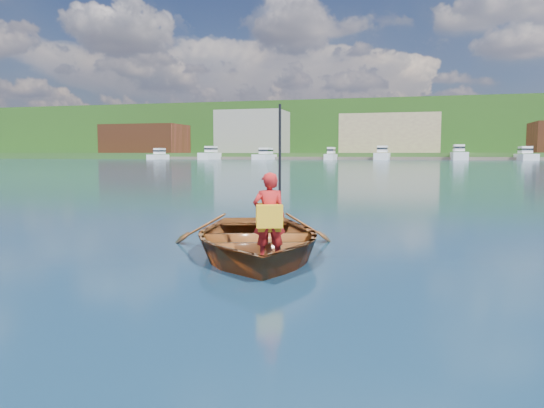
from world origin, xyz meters
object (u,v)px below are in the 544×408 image
Objects in this scene: rowboat at (256,239)px; child_paddler at (269,216)px; dock at (409,158)px; marina_yachts at (409,155)px.

rowboat is 2.19× the size of child_paddler.
marina_yachts reaches higher than dock.
dock is at bearing 92.38° from marina_yachts.
rowboat is 142.66m from marina_yachts.
dock reaches higher than rowboat.
child_paddler is at bearing -62.18° from rowboat.
dock is 1.11× the size of marina_yachts.
marina_yachts reaches higher than rowboat.
dock is (1.23, 147.30, 0.15)m from rowboat.
marina_yachts reaches higher than child_paddler.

